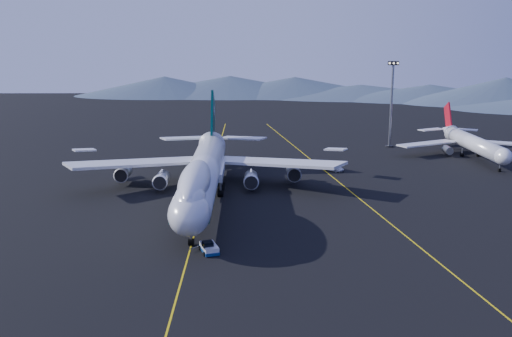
{
  "coord_description": "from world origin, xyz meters",
  "views": [
    {
      "loc": [
        8.94,
        -110.58,
        30.78
      ],
      "look_at": [
        10.46,
        1.65,
        6.0
      ],
      "focal_mm": 40.0,
      "sensor_mm": 36.0,
      "label": 1
    }
  ],
  "objects_px": {
    "floodlight_mast": "(391,104)",
    "service_van": "(334,168)",
    "second_jet": "(472,143)",
    "boeing_747": "(204,171)",
    "pushback_tug": "(209,248)"
  },
  "relations": [
    {
      "from": "service_van",
      "to": "floodlight_mast",
      "type": "relative_size",
      "value": 0.2
    },
    {
      "from": "service_van",
      "to": "floodlight_mast",
      "type": "bearing_deg",
      "value": 13.8
    },
    {
      "from": "pushback_tug",
      "to": "second_jet",
      "type": "xyz_separation_m",
      "value": [
        67.33,
        72.47,
        3.4
      ]
    },
    {
      "from": "boeing_747",
      "to": "second_jet",
      "type": "relative_size",
      "value": 1.56
    },
    {
      "from": "boeing_747",
      "to": "floodlight_mast",
      "type": "xyz_separation_m",
      "value": [
        51.62,
        58.71,
        7.15
      ]
    },
    {
      "from": "second_jet",
      "to": "boeing_747",
      "type": "bearing_deg",
      "value": -147.01
    },
    {
      "from": "floodlight_mast",
      "to": "second_jet",
      "type": "bearing_deg",
      "value": -40.12
    },
    {
      "from": "boeing_747",
      "to": "service_van",
      "type": "bearing_deg",
      "value": 40.8
    },
    {
      "from": "second_jet",
      "to": "floodlight_mast",
      "type": "relative_size",
      "value": 1.81
    },
    {
      "from": "boeing_747",
      "to": "service_van",
      "type": "xyz_separation_m",
      "value": [
        30.0,
        25.9,
        -5.09
      ]
    },
    {
      "from": "second_jet",
      "to": "floodlight_mast",
      "type": "bearing_deg",
      "value": 141.47
    },
    {
      "from": "boeing_747",
      "to": "second_jet",
      "type": "height_order",
      "value": "boeing_747"
    },
    {
      "from": "floodlight_mast",
      "to": "service_van",
      "type": "bearing_deg",
      "value": -123.38
    },
    {
      "from": "boeing_747",
      "to": "pushback_tug",
      "type": "relative_size",
      "value": 15.19
    },
    {
      "from": "pushback_tug",
      "to": "second_jet",
      "type": "bearing_deg",
      "value": 28.79
    }
  ]
}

